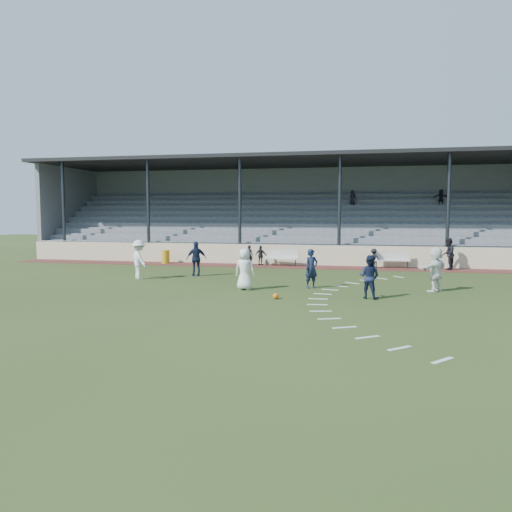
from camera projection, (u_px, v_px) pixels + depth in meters
The scene contains 19 objects.
ground at pixel (242, 296), 18.67m from camera, with size 90.00×90.00×0.00m, color #2B3D19.
cinder_track at pixel (285, 266), 28.89m from camera, with size 34.00×2.00×0.02m, color #4F231F.
retaining_wall at pixel (288, 255), 29.86m from camera, with size 34.00×0.18×1.20m, color beige.
bench_left at pixel (281, 256), 29.07m from camera, with size 2.01×0.52×0.95m.
bench_right at pixel (392, 258), 27.98m from camera, with size 2.02×0.60×0.95m.
trash_bin at pixel (166, 257), 30.59m from camera, with size 0.50×0.50×0.80m, color gold.
football at pixel (276, 296), 18.04m from camera, with size 0.22×0.22×0.22m, color #DB620C.
player_white_lead at pixel (245, 269), 20.16m from camera, with size 0.82×0.53×1.68m, color white.
player_navy_lead at pixel (311, 269), 20.62m from camera, with size 0.59×0.39×1.63m, color #151E3A.
player_navy_mid at pixel (369, 277), 18.13m from camera, with size 0.77×0.60×1.59m, color #151E3A.
player_white_wing at pixel (139, 260), 23.42m from camera, with size 1.19×0.68×1.84m, color white.
player_navy_wing at pixel (196, 259), 24.53m from camera, with size 1.00×0.42×1.71m, color #151E3A.
player_white_back at pixel (435, 269), 19.75m from camera, with size 1.65×0.52×1.78m, color white.
official at pixel (448, 254), 27.08m from camera, with size 0.84×0.66×1.73m, color black.
sub_left_near at pixel (249, 255), 29.47m from camera, with size 0.43×0.28×1.18m, color black.
sub_left_far at pixel (261, 255), 29.40m from camera, with size 0.68×0.28×1.15m, color black.
sub_right at pixel (374, 258), 27.93m from camera, with size 0.71×0.41×1.09m, color black.
grandstand at pixel (298, 226), 34.31m from camera, with size 34.60×9.00×6.61m.
penalty_arc at pixel (354, 300), 17.80m from camera, with size 3.89×14.63×0.01m.
Camera 1 is at (4.44, -17.94, 3.13)m, focal length 35.00 mm.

